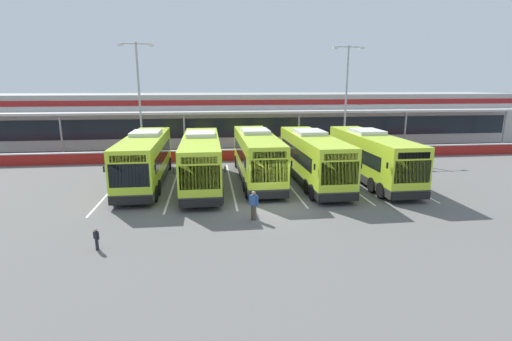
# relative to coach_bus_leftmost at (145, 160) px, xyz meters

# --- Properties ---
(ground_plane) EXTENTS (200.00, 200.00, 0.00)m
(ground_plane) POSITION_rel_coach_bus_leftmost_xyz_m (8.30, -6.65, -1.79)
(ground_plane) COLOR #605E5B
(terminal_building) EXTENTS (70.00, 13.00, 6.00)m
(terminal_building) POSITION_rel_coach_bus_leftmost_xyz_m (8.30, 20.25, 1.23)
(terminal_building) COLOR silver
(terminal_building) RESTS_ON ground
(red_barrier_wall) EXTENTS (60.00, 0.40, 1.10)m
(red_barrier_wall) POSITION_rel_coach_bus_leftmost_xyz_m (8.30, 7.85, -1.23)
(red_barrier_wall) COLOR maroon
(red_barrier_wall) RESTS_ON ground
(coach_bus_leftmost) EXTENTS (2.99, 12.16, 3.78)m
(coach_bus_leftmost) POSITION_rel_coach_bus_leftmost_xyz_m (0.00, 0.00, 0.00)
(coach_bus_leftmost) COLOR #B7DB2D
(coach_bus_leftmost) RESTS_ON ground
(coach_bus_left_centre) EXTENTS (2.99, 12.16, 3.78)m
(coach_bus_left_centre) POSITION_rel_coach_bus_leftmost_xyz_m (4.07, -0.96, 0.00)
(coach_bus_left_centre) COLOR #B7DB2D
(coach_bus_left_centre) RESTS_ON ground
(coach_bus_centre) EXTENTS (2.99, 12.16, 3.78)m
(coach_bus_centre) POSITION_rel_coach_bus_leftmost_xyz_m (8.26, 0.17, 0.00)
(coach_bus_centre) COLOR #B7DB2D
(coach_bus_centre) RESTS_ON ground
(coach_bus_right_centre) EXTENTS (2.99, 12.16, 3.78)m
(coach_bus_right_centre) POSITION_rel_coach_bus_leftmost_xyz_m (12.31, -0.95, 0.00)
(coach_bus_right_centre) COLOR #B7DB2D
(coach_bus_right_centre) RESTS_ON ground
(coach_bus_rightmost) EXTENTS (2.99, 12.16, 3.78)m
(coach_bus_rightmost) POSITION_rel_coach_bus_leftmost_xyz_m (16.80, -1.11, 0.00)
(coach_bus_rightmost) COLOR #B7DB2D
(coach_bus_rightmost) RESTS_ON ground
(bay_stripe_far_west) EXTENTS (0.14, 13.00, 0.01)m
(bay_stripe_far_west) POSITION_rel_coach_bus_leftmost_xyz_m (-2.20, -0.65, -1.78)
(bay_stripe_far_west) COLOR silver
(bay_stripe_far_west) RESTS_ON ground
(bay_stripe_west) EXTENTS (0.14, 13.00, 0.01)m
(bay_stripe_west) POSITION_rel_coach_bus_leftmost_xyz_m (2.00, -0.65, -1.78)
(bay_stripe_west) COLOR silver
(bay_stripe_west) RESTS_ON ground
(bay_stripe_mid_west) EXTENTS (0.14, 13.00, 0.01)m
(bay_stripe_mid_west) POSITION_rel_coach_bus_leftmost_xyz_m (6.20, -0.65, -1.78)
(bay_stripe_mid_west) COLOR silver
(bay_stripe_mid_west) RESTS_ON ground
(bay_stripe_centre) EXTENTS (0.14, 13.00, 0.01)m
(bay_stripe_centre) POSITION_rel_coach_bus_leftmost_xyz_m (10.40, -0.65, -1.78)
(bay_stripe_centre) COLOR silver
(bay_stripe_centre) RESTS_ON ground
(bay_stripe_mid_east) EXTENTS (0.14, 13.00, 0.01)m
(bay_stripe_mid_east) POSITION_rel_coach_bus_leftmost_xyz_m (14.60, -0.65, -1.78)
(bay_stripe_mid_east) COLOR silver
(bay_stripe_mid_east) RESTS_ON ground
(bay_stripe_east) EXTENTS (0.14, 13.00, 0.01)m
(bay_stripe_east) POSITION_rel_coach_bus_leftmost_xyz_m (18.80, -0.65, -1.78)
(bay_stripe_east) COLOR silver
(bay_stripe_east) RESTS_ON ground
(pedestrian_child) EXTENTS (0.30, 0.26, 1.00)m
(pedestrian_child) POSITION_rel_coach_bus_leftmost_xyz_m (-0.42, -11.54, -1.24)
(pedestrian_child) COLOR black
(pedestrian_child) RESTS_ON ground
(pedestrian_approaching_bus) EXTENTS (0.50, 0.42, 1.62)m
(pedestrian_approaching_bus) POSITION_rel_coach_bus_leftmost_xyz_m (6.98, -8.60, -0.91)
(pedestrian_approaching_bus) COLOR #4C4238
(pedestrian_approaching_bus) RESTS_ON ground
(lamp_post_west) EXTENTS (3.24, 0.28, 11.00)m
(lamp_post_west) POSITION_rel_coach_bus_leftmost_xyz_m (-1.84, 9.99, 4.50)
(lamp_post_west) COLOR #9E9EA3
(lamp_post_west) RESTS_ON ground
(lamp_post_centre) EXTENTS (3.24, 0.28, 11.00)m
(lamp_post_centre) POSITION_rel_coach_bus_leftmost_xyz_m (18.92, 10.52, 4.50)
(lamp_post_centre) COLOR #9E9EA3
(lamp_post_centre) RESTS_ON ground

